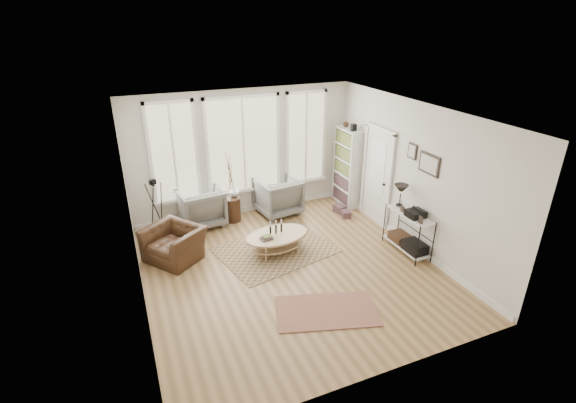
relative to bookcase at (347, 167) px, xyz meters
name	(u,v)px	position (x,y,z in m)	size (l,w,h in m)	color
room	(291,199)	(-2.42, -2.20, 0.47)	(5.50, 5.54, 2.90)	#A47F50
bay_window	(244,147)	(-2.44, 0.49, 0.65)	(4.14, 0.12, 2.24)	#D3C282
door	(377,174)	(0.13, -1.08, 0.17)	(0.09, 1.06, 2.22)	white
bookcase	(347,167)	(0.00, 0.00, 0.00)	(0.31, 0.85, 2.06)	white
low_shelf	(408,228)	(-0.06, -2.52, -0.44)	(0.38, 1.08, 1.30)	white
wall_art	(425,161)	(0.14, -2.49, 0.92)	(0.04, 0.88, 0.44)	black
rug_main	(276,250)	(-2.44, -1.47, -0.95)	(2.19, 1.65, 0.01)	brown
rug_runner	(327,311)	(-2.38, -3.57, -0.94)	(1.61, 0.89, 0.01)	maroon
coffee_table	(277,238)	(-2.45, -1.57, -0.64)	(1.37, 0.96, 0.59)	tan
armchair_left	(200,207)	(-3.57, 0.22, -0.52)	(0.93, 0.96, 0.87)	slate
armchair_right	(278,196)	(-1.77, 0.12, -0.52)	(0.93, 0.96, 0.87)	slate
side_table	(231,190)	(-2.87, 0.15, -0.20)	(0.38, 0.38, 1.58)	#392112
vase	(234,191)	(-2.78, 0.22, -0.28)	(0.22, 0.22, 0.23)	silver
accent_chair	(174,244)	(-4.35, -1.01, -0.63)	(0.88, 1.01, 0.66)	#392112
tripod_camera	(157,212)	(-4.52, -0.06, -0.34)	(0.47, 0.47, 1.33)	black
book_stack_near	(340,209)	(-0.39, -0.43, -0.86)	(0.22, 0.28, 0.18)	brown
book_stack_far	(346,214)	(-0.39, -0.71, -0.88)	(0.19, 0.25, 0.16)	brown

